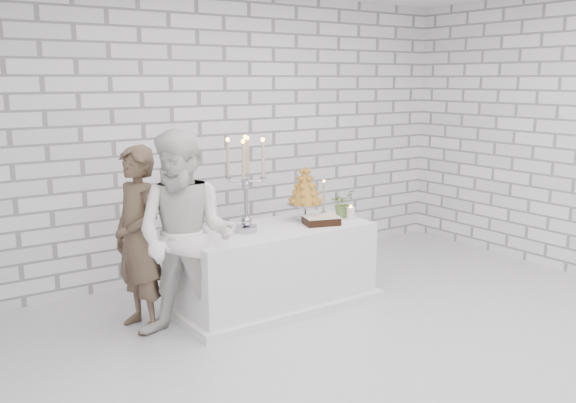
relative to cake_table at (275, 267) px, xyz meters
The scene contains 11 objects.
ground 1.30m from the cake_table, 80.43° to the right, with size 6.00×5.00×0.01m, color silver.
wall_back 1.71m from the cake_table, 80.79° to the left, with size 6.00×0.01×3.00m, color white.
cake_table is the anchor object (origin of this frame).
groom 1.32m from the cake_table, behind, with size 0.57×0.37×1.56m, color brown.
bride 1.14m from the cake_table, 166.87° to the right, with size 0.83×0.65×1.71m, color white.
candelabra 0.86m from the cake_table, behind, with size 0.35×0.35×0.86m, color #9A9AA4, non-canonical shape.
croquembouche 0.76m from the cake_table, 11.91° to the left, with size 0.34×0.34×0.53m, color #96641D, non-canonical shape.
chocolate_cake 0.61m from the cake_table, 19.00° to the right, with size 0.32×0.23×0.08m, color black.
pillar_candle 0.91m from the cake_table, 10.25° to the right, with size 0.08×0.08×0.12m, color white.
extra_taper 0.95m from the cake_table, 17.30° to the left, with size 0.06×0.06×0.32m, color tan.
flowers 0.95m from the cake_table, ahead, with size 0.24×0.21×0.27m, color #4F7339.
Camera 1 is at (-3.22, -3.36, 2.09)m, focal length 38.36 mm.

